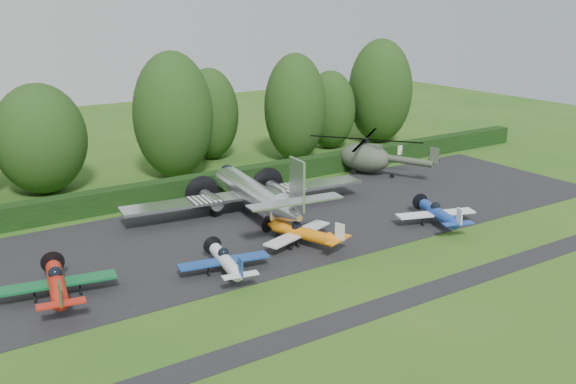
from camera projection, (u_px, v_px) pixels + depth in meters
ground at (313, 276)px, 43.25m from camera, size 160.00×160.00×0.00m
apron at (241, 233)px, 51.26m from camera, size 70.00×18.00×0.01m
taxiway_verge at (371, 311)px, 38.44m from camera, size 70.00×2.00×0.00m
hedgerow at (184, 198)px, 60.07m from camera, size 90.00×1.60×2.00m
transport_plane at (254, 194)px, 54.58m from camera, size 22.01×16.88×7.05m
light_plane_red at (57, 284)px, 39.40m from camera, size 7.25×7.62×2.78m
light_plane_white at (226, 261)px, 43.17m from camera, size 6.32×6.64×2.43m
light_plane_orange at (303, 233)px, 48.13m from camera, size 6.76×7.11×2.60m
light_plane_blue at (438, 213)px, 52.50m from camera, size 6.72×7.06×2.58m
helicopter at (365, 155)px, 67.68m from camera, size 12.05×14.10×3.88m
sign_board at (389, 152)px, 72.25m from camera, size 3.46×0.13×1.95m
tree_0 at (330, 110)px, 78.93m from camera, size 6.27×6.27×9.59m
tree_4 at (173, 115)px, 65.38m from camera, size 8.17×8.17×13.01m
tree_6 at (40, 139)px, 60.35m from camera, size 8.59×8.59×10.51m
tree_7 at (295, 108)px, 72.46m from camera, size 7.00×7.00×12.21m
tree_8 at (380, 91)px, 81.70m from camera, size 8.13×8.13×13.17m
tree_9 at (210, 114)px, 73.38m from camera, size 6.54×6.54×10.49m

